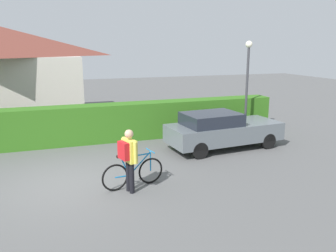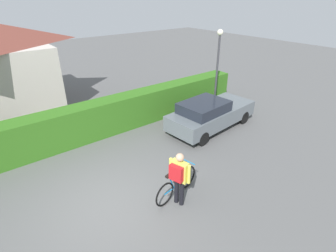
{
  "view_description": "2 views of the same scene",
  "coord_description": "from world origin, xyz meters",
  "px_view_note": "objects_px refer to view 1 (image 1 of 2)",
  "views": [
    {
      "loc": [
        -0.26,
        -9.44,
        3.74
      ],
      "look_at": [
        3.35,
        0.99,
        1.16
      ],
      "focal_mm": 37.24,
      "sensor_mm": 36.0,
      "label": 1
    },
    {
      "loc": [
        -2.23,
        -5.5,
        5.42
      ],
      "look_at": [
        2.68,
        0.77,
        1.37
      ],
      "focal_mm": 28.34,
      "sensor_mm": 36.0,
      "label": 2
    }
  ],
  "objects_px": {
    "parked_car_near": "(222,130)",
    "person_rider": "(128,155)",
    "fire_hydrant": "(190,130)",
    "street_lamp": "(247,74)",
    "bicycle": "(133,173)"
  },
  "relations": [
    {
      "from": "fire_hydrant",
      "to": "person_rider",
      "type": "bearing_deg",
      "value": -129.36
    },
    {
      "from": "bicycle",
      "to": "person_rider",
      "type": "height_order",
      "value": "person_rider"
    },
    {
      "from": "parked_car_near",
      "to": "fire_hydrant",
      "type": "bearing_deg",
      "value": 115.2
    },
    {
      "from": "parked_car_near",
      "to": "person_rider",
      "type": "xyz_separation_m",
      "value": [
        -4.09,
        -2.75,
        0.31
      ]
    },
    {
      "from": "person_rider",
      "to": "fire_hydrant",
      "type": "height_order",
      "value": "person_rider"
    },
    {
      "from": "fire_hydrant",
      "to": "street_lamp",
      "type": "bearing_deg",
      "value": 1.12
    },
    {
      "from": "street_lamp",
      "to": "fire_hydrant",
      "type": "xyz_separation_m",
      "value": [
        -2.56,
        -0.05,
        -2.13
      ]
    },
    {
      "from": "parked_car_near",
      "to": "street_lamp",
      "type": "bearing_deg",
      "value": 37.97
    },
    {
      "from": "person_rider",
      "to": "bicycle",
      "type": "bearing_deg",
      "value": 58.3
    },
    {
      "from": "parked_car_near",
      "to": "street_lamp",
      "type": "relative_size",
      "value": 1.12
    },
    {
      "from": "person_rider",
      "to": "street_lamp",
      "type": "bearing_deg",
      "value": 35.23
    },
    {
      "from": "parked_car_near",
      "to": "person_rider",
      "type": "relative_size",
      "value": 2.6
    },
    {
      "from": "parked_car_near",
      "to": "bicycle",
      "type": "distance_m",
      "value": 4.62
    },
    {
      "from": "person_rider",
      "to": "street_lamp",
      "type": "relative_size",
      "value": 0.43
    },
    {
      "from": "person_rider",
      "to": "parked_car_near",
      "type": "bearing_deg",
      "value": 33.9
    }
  ]
}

